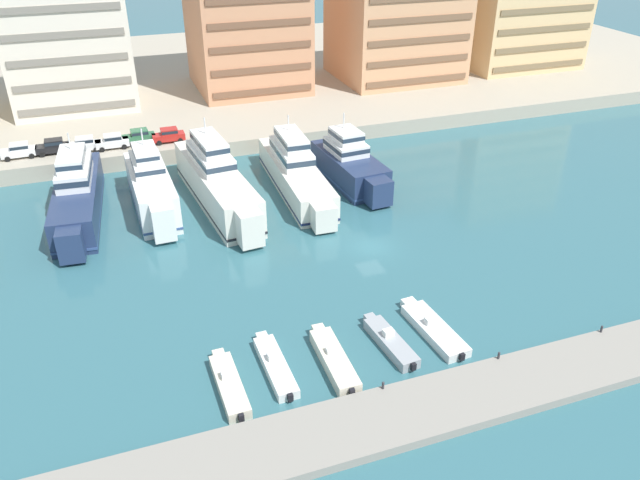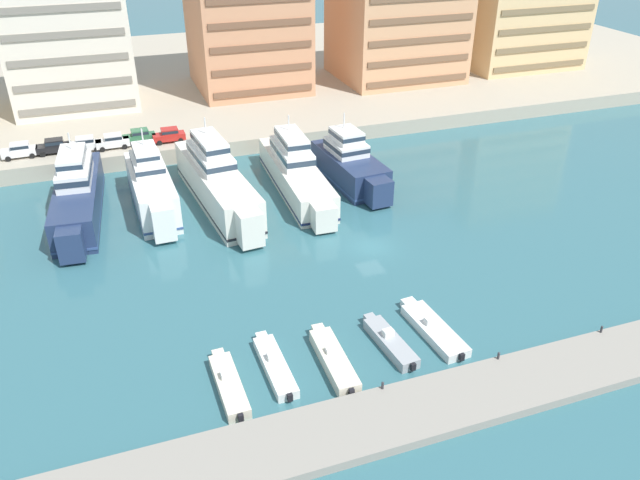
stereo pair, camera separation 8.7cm
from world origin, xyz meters
The scene contains 25 objects.
ground_plane centered at (0.00, 0.00, 0.00)m, with size 400.00×400.00×0.00m, color #336670.
quay_promenade centered at (0.00, 62.45, 1.02)m, with size 180.00×70.00×2.05m, color #ADA38E.
pier_dock centered at (0.00, -21.57, 0.35)m, with size 120.00×5.28×0.71m, color gray.
yacht_navy_far_left centered at (-26.92, 16.79, 2.44)m, with size 5.76×21.15×8.46m.
yacht_white_left centered at (-19.27, 15.67, 2.57)m, with size 4.39×17.05×8.52m.
yacht_ivory_mid_left centered at (-12.31, 14.62, 2.72)m, with size 6.22×22.88×9.12m.
yacht_ivory_center_left centered at (-3.03, 15.17, 2.29)m, with size 4.93×22.11×8.21m.
yacht_navy_center centered at (3.69, 14.92, 2.26)m, with size 5.67×15.63×8.01m.
motorboat_cream_far_left centered at (-17.56, -14.92, 0.46)m, with size 1.73×7.36×1.37m.
motorboat_white_left centered at (-13.92, -14.02, 0.40)m, with size 1.69×7.65×1.28m.
motorboat_cream_mid_left centered at (-9.64, -14.96, 0.51)m, with size 1.84×7.93×1.35m.
motorboat_grey_center_left centered at (-4.78, -14.42, 0.45)m, with size 2.13×7.04×1.38m.
motorboat_white_center centered at (-0.80, -14.05, 0.41)m, with size 2.62×8.28×1.31m.
car_white_far_left centered at (-33.28, 31.01, 3.02)m, with size 4.15×2.03×1.80m.
car_black_left centered at (-29.34, 31.06, 3.02)m, with size 4.11×1.93×1.80m.
car_white_mid_left centered at (-25.74, 30.56, 3.02)m, with size 4.14×2.00×1.80m.
car_white_center_left centered at (-22.38, 30.39, 3.02)m, with size 4.14×1.99×1.80m.
car_green_center centered at (-19.04, 31.11, 3.02)m, with size 4.17×2.07×1.80m.
car_red_center_right centered at (-15.38, 30.27, 3.02)m, with size 4.10×1.92×1.80m.
apartment_block_left centered at (-26.11, 50.76, 12.28)m, with size 17.34×14.57×22.35m.
apartment_block_mid_left centered at (0.57, 51.58, 15.47)m, with size 17.10×18.31×28.75m.
apartment_block_center_left centered at (25.49, 49.17, 11.73)m, with size 19.63×18.08×21.28m.
bollard_west centered at (-7.58, -19.18, 1.03)m, with size 0.20×0.20×0.61m.
bollard_west_mid centered at (1.80, -19.18, 1.03)m, with size 0.20×0.20×0.61m.
bollard_east_mid centered at (11.17, -19.18, 1.03)m, with size 0.20×0.20×0.61m.
Camera 2 is at (-22.51, -48.32, 31.37)m, focal length 35.00 mm.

